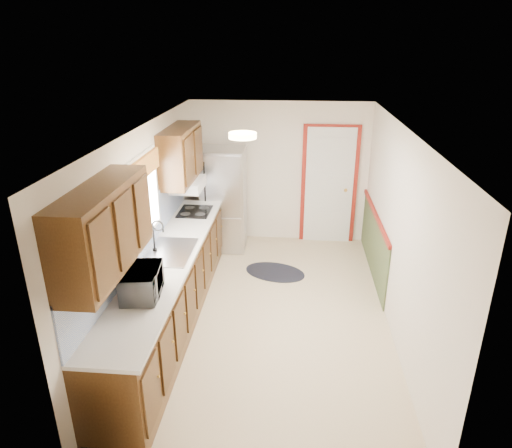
# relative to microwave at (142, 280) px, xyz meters

# --- Properties ---
(room_shell) EXTENTS (3.20, 5.20, 2.52)m
(room_shell) POSITION_rel_microwave_xyz_m (1.20, 1.20, 0.08)
(room_shell) COLOR beige
(room_shell) RESTS_ON ground
(kitchen_run) EXTENTS (0.63, 4.00, 2.20)m
(kitchen_run) POSITION_rel_microwave_xyz_m (-0.04, 0.91, -0.31)
(kitchen_run) COLOR #3C220D
(kitchen_run) RESTS_ON ground
(back_wall_trim) EXTENTS (1.12, 2.30, 2.08)m
(back_wall_trim) POSITION_rel_microwave_xyz_m (2.19, 3.41, -0.23)
(back_wall_trim) COLOR maroon
(back_wall_trim) RESTS_ON ground
(ceiling_fixture) EXTENTS (0.30, 0.30, 0.06)m
(ceiling_fixture) POSITION_rel_microwave_xyz_m (0.90, 1.00, 1.24)
(ceiling_fixture) COLOR #FFD88C
(ceiling_fixture) RESTS_ON room_shell
(microwave) EXTENTS (0.35, 0.55, 0.35)m
(microwave) POSITION_rel_microwave_xyz_m (0.00, 0.00, 0.00)
(microwave) COLOR white
(microwave) RESTS_ON kitchen_run
(refrigerator) EXTENTS (0.73, 0.72, 1.70)m
(refrigerator) POSITION_rel_microwave_xyz_m (0.31, 3.25, -0.27)
(refrigerator) COLOR #B7B7BC
(refrigerator) RESTS_ON ground
(rug) EXTENTS (1.07, 0.85, 0.01)m
(rug) POSITION_rel_microwave_xyz_m (1.21, 2.36, -1.11)
(rug) COLOR black
(rug) RESTS_ON ground
(cooktop) EXTENTS (0.46, 0.55, 0.02)m
(cooktop) POSITION_rel_microwave_xyz_m (0.01, 2.38, -0.17)
(cooktop) COLOR black
(cooktop) RESTS_ON kitchen_run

